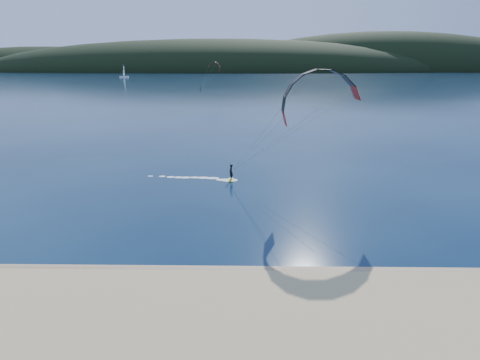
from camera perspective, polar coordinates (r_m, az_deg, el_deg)
The scene contains 6 objects.
ground at distance 23.57m, azimuth -6.97°, elevation -18.72°, with size 1800.00×1800.00×0.00m, color #061732.
wet_sand at distance 27.33m, azimuth -5.68°, elevation -13.26°, with size 220.00×2.50×0.10m.
headland at distance 764.56m, azimuth 0.77°, elevation 15.09°, with size 1200.00×310.00×140.00m.
kitesurfer_near at distance 41.96m, azimuth 10.60°, elevation 9.59°, with size 24.13×8.50×13.52m.
kitesurfer_far at distance 216.12m, azimuth -3.71°, elevation 15.42°, with size 11.89×8.01×14.81m.
sailboat at distance 439.04m, azimuth -16.06°, elevation 13.87°, with size 9.08×5.85×12.93m.
Camera 1 is at (3.02, -19.15, 13.41)m, focal length 30.22 mm.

